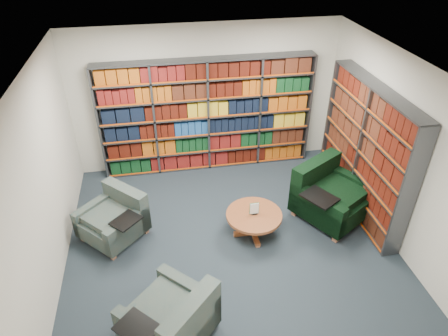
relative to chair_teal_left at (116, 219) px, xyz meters
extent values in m
cube|color=#1E2930|center=(1.74, -0.57, -0.32)|extent=(5.00, 5.00, 0.01)
cube|color=white|center=(1.74, -0.57, 2.49)|extent=(5.00, 5.00, 0.01)
cube|color=beige|center=(1.74, 1.93, 1.09)|extent=(5.00, 0.01, 2.80)
cube|color=beige|center=(1.74, -3.08, 1.09)|extent=(5.00, 0.01, 2.80)
cube|color=beige|center=(-0.77, -0.57, 1.09)|extent=(0.01, 5.00, 2.80)
cube|color=beige|center=(4.24, -0.57, 1.09)|extent=(0.01, 5.00, 2.80)
cube|color=#47494F|center=(1.74, 1.77, 0.79)|extent=(4.00, 0.28, 2.20)
cube|color=silver|center=(1.74, 1.90, 0.79)|extent=(4.00, 0.02, 2.20)
cube|color=#D84C0A|center=(1.74, 1.64, 0.79)|extent=(4.00, 0.01, 2.20)
cube|color=#0B3316|center=(1.74, 1.77, -0.13)|extent=(3.88, 0.21, 0.29)
cube|color=#400F07|center=(1.74, 1.77, 0.23)|extent=(3.88, 0.21, 0.29)
cube|color=black|center=(1.74, 1.77, 0.60)|extent=(3.88, 0.21, 0.29)
cube|color=black|center=(1.74, 1.77, 0.97)|extent=(3.88, 0.21, 0.29)
cube|color=maroon|center=(1.74, 1.77, 1.33)|extent=(3.88, 0.21, 0.29)
cube|color=#9E480E|center=(1.74, 1.77, 1.70)|extent=(3.88, 0.21, 0.29)
cube|color=#47494F|center=(4.08, 0.03, 0.79)|extent=(0.28, 2.50, 2.20)
cube|color=silver|center=(4.21, 0.03, 0.79)|extent=(0.02, 2.50, 2.20)
cube|color=#D84C0A|center=(3.95, 0.03, 0.79)|extent=(0.02, 2.50, 2.20)
cube|color=#400F07|center=(4.08, 0.03, -0.13)|extent=(0.21, 2.38, 0.29)
cube|color=#400F07|center=(4.08, 0.03, 0.23)|extent=(0.21, 2.38, 0.29)
cube|color=#421B0F|center=(4.08, 0.03, 0.60)|extent=(0.21, 2.38, 0.29)
cube|color=#421B0F|center=(4.08, 0.03, 0.97)|extent=(0.21, 2.38, 0.29)
cube|color=#421B0F|center=(4.08, 0.03, 1.33)|extent=(0.21, 2.38, 0.29)
cube|color=#400F07|center=(4.08, 0.03, 1.70)|extent=(0.21, 2.38, 0.29)
cube|color=#032637|center=(-0.06, -0.06, -0.07)|extent=(1.20, 1.20, 0.30)
cube|color=#032637|center=(0.17, 0.18, 0.12)|extent=(0.73, 0.73, 0.68)
cube|color=#032637|center=(-0.31, 0.20, 0.01)|extent=(0.70, 0.69, 0.45)
cube|color=#032637|center=(0.19, -0.31, 0.01)|extent=(0.70, 0.69, 0.45)
cube|color=black|center=(0.19, -0.38, 0.25)|extent=(0.52, 0.52, 0.02)
cube|color=#9A6045|center=(-0.55, -0.05, -0.26)|extent=(0.09, 0.09, 0.09)
cube|color=#9A6045|center=(-0.06, -0.55, -0.26)|extent=(0.09, 0.09, 0.09)
cube|color=#9A6045|center=(-0.06, 0.44, -0.26)|extent=(0.09, 0.09, 0.09)
cube|color=#9A6045|center=(0.43, -0.06, -0.26)|extent=(0.09, 0.09, 0.09)
cube|color=black|center=(3.54, -0.21, -0.01)|extent=(1.42, 1.42, 0.37)
cube|color=black|center=(3.33, 0.14, 0.22)|extent=(1.01, 0.73, 0.83)
cube|color=black|center=(3.16, -0.43, 0.08)|extent=(0.67, 0.97, 0.55)
cube|color=black|center=(3.91, 0.01, 0.08)|extent=(0.67, 0.97, 0.55)
cube|color=black|center=(3.14, -0.51, 0.38)|extent=(0.59, 0.63, 0.03)
cube|color=#9A6045|center=(3.39, -0.79, -0.25)|extent=(0.11, 0.11, 0.11)
cube|color=#9A6045|center=(4.12, -0.36, -0.25)|extent=(0.11, 0.11, 0.11)
cube|color=#9A6045|center=(2.96, -0.06, -0.25)|extent=(0.11, 0.11, 0.11)
cube|color=#9A6045|center=(3.69, 0.37, -0.25)|extent=(0.11, 0.11, 0.11)
cube|color=#032637|center=(0.70, -1.98, -0.05)|extent=(1.29, 1.29, 0.32)
cube|color=#032637|center=(0.95, -2.23, 0.15)|extent=(0.79, 0.79, 0.73)
cube|color=#032637|center=(0.97, -1.71, 0.03)|extent=(0.75, 0.74, 0.49)
cube|color=black|center=(0.35, -2.26, 0.30)|extent=(0.56, 0.56, 0.03)
cube|color=#9A6045|center=(0.69, -1.45, -0.26)|extent=(0.10, 0.10, 0.10)
cube|color=#9A6045|center=(1.23, -1.98, -0.26)|extent=(0.10, 0.10, 0.10)
cylinder|color=#9D4928|center=(2.14, -0.40, 0.08)|extent=(0.88, 0.88, 0.05)
cylinder|color=#9D4928|center=(2.14, -0.40, -0.12)|extent=(0.12, 0.12, 0.35)
cube|color=#9D4928|center=(2.14, -0.40, -0.27)|extent=(0.64, 0.08, 0.06)
cube|color=#9D4928|center=(2.14, -0.40, -0.27)|extent=(0.08, 0.64, 0.06)
cube|color=black|center=(2.14, -0.40, 0.11)|extent=(0.10, 0.05, 0.01)
cube|color=white|center=(2.14, -0.40, 0.21)|extent=(0.14, 0.01, 0.20)
cube|color=#145926|center=(2.14, -0.39, 0.21)|extent=(0.15, 0.00, 0.21)
camera|label=1|loc=(0.81, -5.05, 4.15)|focal=32.00mm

